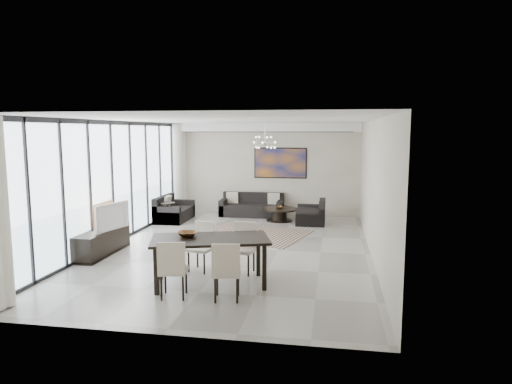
% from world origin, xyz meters
% --- Properties ---
extents(room_shell, '(6.00, 9.00, 2.90)m').
position_xyz_m(room_shell, '(0.46, 0.00, 1.45)').
color(room_shell, '#A8A39B').
rests_on(room_shell, ground).
extents(window_wall, '(0.37, 8.95, 2.90)m').
position_xyz_m(window_wall, '(-2.86, 0.00, 1.47)').
color(window_wall, silver).
rests_on(window_wall, floor).
extents(soffit, '(5.98, 0.40, 0.26)m').
position_xyz_m(soffit, '(0.00, 4.30, 2.77)').
color(soffit, white).
rests_on(soffit, room_shell).
extents(painting, '(1.68, 0.04, 0.98)m').
position_xyz_m(painting, '(0.50, 4.47, 1.65)').
color(painting, '#B56619').
rests_on(painting, room_shell).
extents(chandelier, '(0.66, 0.66, 0.71)m').
position_xyz_m(chandelier, '(0.30, 2.50, 2.35)').
color(chandelier, silver).
rests_on(chandelier, room_shell).
extents(rug, '(3.22, 2.79, 0.01)m').
position_xyz_m(rug, '(0.10, 1.51, 0.01)').
color(rug, black).
rests_on(rug, floor).
extents(coffee_table, '(1.08, 1.08, 0.38)m').
position_xyz_m(coffee_table, '(0.60, 3.38, 0.21)').
color(coffee_table, black).
rests_on(coffee_table, floor).
extents(bowl_coffee, '(0.23, 0.23, 0.07)m').
position_xyz_m(bowl_coffee, '(0.60, 3.33, 0.41)').
color(bowl_coffee, brown).
rests_on(bowl_coffee, coffee_table).
extents(sofa_main, '(1.96, 0.80, 0.71)m').
position_xyz_m(sofa_main, '(-0.34, 4.06, 0.24)').
color(sofa_main, black).
rests_on(sofa_main, floor).
extents(loveseat, '(0.83, 1.47, 0.73)m').
position_xyz_m(loveseat, '(-2.54, 2.92, 0.25)').
color(loveseat, black).
rests_on(loveseat, floor).
extents(armchair, '(0.81, 0.86, 0.72)m').
position_xyz_m(armchair, '(1.59, 3.05, 0.25)').
color(armchair, black).
rests_on(armchair, floor).
extents(side_table, '(0.45, 0.45, 0.61)m').
position_xyz_m(side_table, '(-2.53, 2.44, 0.42)').
color(side_table, black).
rests_on(side_table, floor).
extents(tv_console, '(0.49, 1.74, 0.54)m').
position_xyz_m(tv_console, '(-2.76, -0.96, 0.27)').
color(tv_console, black).
rests_on(tv_console, floor).
extents(television, '(0.37, 1.01, 0.58)m').
position_xyz_m(television, '(-2.60, -0.90, 0.83)').
color(television, gray).
rests_on(television, tv_console).
extents(dining_table, '(2.20, 1.53, 0.83)m').
position_xyz_m(dining_table, '(0.09, -2.48, 0.75)').
color(dining_table, black).
rests_on(dining_table, floor).
extents(dining_chair_sw, '(0.51, 0.51, 0.95)m').
position_xyz_m(dining_chair_sw, '(-0.32, -3.24, 0.54)').
color(dining_chair_sw, beige).
rests_on(dining_chair_sw, floor).
extents(dining_chair_se, '(0.50, 0.50, 0.95)m').
position_xyz_m(dining_chair_se, '(0.55, -3.20, 0.54)').
color(dining_chair_se, beige).
rests_on(dining_chair_se, floor).
extents(dining_chair_nw, '(0.51, 0.51, 0.93)m').
position_xyz_m(dining_chair_nw, '(-0.28, -1.66, 0.53)').
color(dining_chair_nw, beige).
rests_on(dining_chair_nw, floor).
extents(dining_chair_ne, '(0.49, 0.49, 0.95)m').
position_xyz_m(dining_chair_ne, '(0.52, -1.65, 0.54)').
color(dining_chair_ne, beige).
rests_on(dining_chair_ne, floor).
extents(bowl_dining, '(0.39, 0.39, 0.08)m').
position_xyz_m(bowl_dining, '(-0.33, -2.44, 0.87)').
color(bowl_dining, brown).
rests_on(bowl_dining, dining_table).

